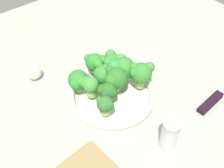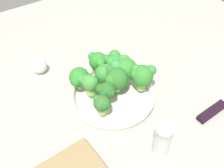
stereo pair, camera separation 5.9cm
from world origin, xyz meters
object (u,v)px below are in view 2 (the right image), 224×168
(broccoli_floret_3, at_px, (102,104))
(broccoli_floret_8, at_px, (79,78))
(broccoli_floret_5, at_px, (104,73))
(broccoli_floret_6, at_px, (106,91))
(pepper_shaker, at_px, (162,140))
(knife, at_px, (223,104))
(bowl, at_px, (112,95))
(garlic_bulb, at_px, (39,66))
(broccoli_floret_7, at_px, (124,68))
(broccoli_floret_9, at_px, (142,75))
(broccoli_floret_4, at_px, (90,83))
(broccoli_floret_1, at_px, (116,79))
(broccoli_floret_2, at_px, (115,62))
(broccoli_floret_0, at_px, (99,61))

(broccoli_floret_3, distance_m, broccoli_floret_8, 0.11)
(broccoli_floret_3, xyz_separation_m, broccoli_floret_5, (-0.06, -0.09, 0.00))
(broccoli_floret_6, relative_size, pepper_shaker, 0.66)
(broccoli_floret_5, relative_size, broccoli_floret_8, 0.97)
(broccoli_floret_8, bearing_deg, knife, 141.03)
(bowl, relative_size, garlic_bulb, 5.34)
(broccoli_floret_8, bearing_deg, broccoli_floret_7, 161.58)
(knife, bearing_deg, broccoli_floret_3, -24.77)
(broccoli_floret_7, bearing_deg, broccoli_floret_6, 25.32)
(broccoli_floret_3, xyz_separation_m, broccoli_floret_6, (-0.03, -0.03, 0.00))
(knife, height_order, garlic_bulb, garlic_bulb)
(broccoli_floret_8, bearing_deg, broccoli_floret_9, 146.37)
(broccoli_floret_4, relative_size, broccoli_floret_8, 0.96)
(broccoli_floret_3, bearing_deg, broccoli_floret_8, -87.30)
(broccoli_floret_9, bearing_deg, broccoli_floret_1, -26.92)
(broccoli_floret_2, distance_m, broccoli_floret_3, 0.15)
(broccoli_floret_2, height_order, knife, broccoli_floret_2)
(garlic_bulb, bearing_deg, broccoli_floret_5, 125.60)
(broccoli_floret_9, bearing_deg, garlic_bulb, -51.11)
(broccoli_floret_6, bearing_deg, knife, 148.21)
(broccoli_floret_0, bearing_deg, knife, 129.43)
(broccoli_floret_4, relative_size, pepper_shaker, 0.70)
(broccoli_floret_1, relative_size, pepper_shaker, 0.83)
(bowl, bearing_deg, broccoli_floret_5, -91.63)
(bowl, xyz_separation_m, knife, (-0.24, 0.18, -0.01))
(broccoli_floret_4, height_order, garlic_bulb, broccoli_floret_4)
(broccoli_floret_1, bearing_deg, broccoli_floret_3, 33.47)
(broccoli_floret_3, height_order, broccoli_floret_4, broccoli_floret_4)
(broccoli_floret_3, bearing_deg, broccoli_floret_9, -173.35)
(bowl, relative_size, knife, 0.88)
(broccoli_floret_5, distance_m, broccoli_floret_9, 0.10)
(broccoli_floret_3, distance_m, broccoli_floret_5, 0.11)
(broccoli_floret_2, bearing_deg, broccoli_floret_4, 17.60)
(broccoli_floret_5, bearing_deg, broccoli_floret_6, 61.63)
(broccoli_floret_9, relative_size, knife, 0.28)
(broccoli_floret_3, relative_size, broccoli_floret_8, 0.86)
(broccoli_floret_5, height_order, broccoli_floret_9, broccoli_floret_9)
(broccoli_floret_3, xyz_separation_m, pepper_shaker, (-0.07, 0.15, -0.02))
(broccoli_floret_1, relative_size, knife, 0.27)
(broccoli_floret_0, relative_size, broccoli_floret_5, 1.09)
(bowl, height_order, broccoli_floret_1, broccoli_floret_1)
(broccoli_floret_7, bearing_deg, broccoli_floret_3, 31.39)
(broccoli_floret_8, relative_size, broccoli_floret_9, 0.83)
(broccoli_floret_6, distance_m, garlic_bulb, 0.25)
(broccoli_floret_2, height_order, broccoli_floret_7, broccoli_floret_7)
(broccoli_floret_7, height_order, pepper_shaker, broccoli_floret_7)
(broccoli_floret_9, xyz_separation_m, knife, (-0.17, 0.15, -0.07))
(bowl, xyz_separation_m, broccoli_floret_5, (-0.00, -0.04, 0.05))
(broccoli_floret_1, distance_m, broccoli_floret_6, 0.05)
(broccoli_floret_4, xyz_separation_m, pepper_shaker, (-0.06, 0.23, -0.02))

